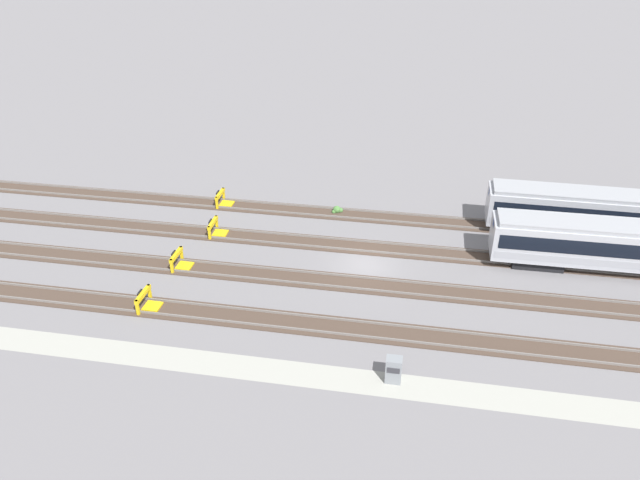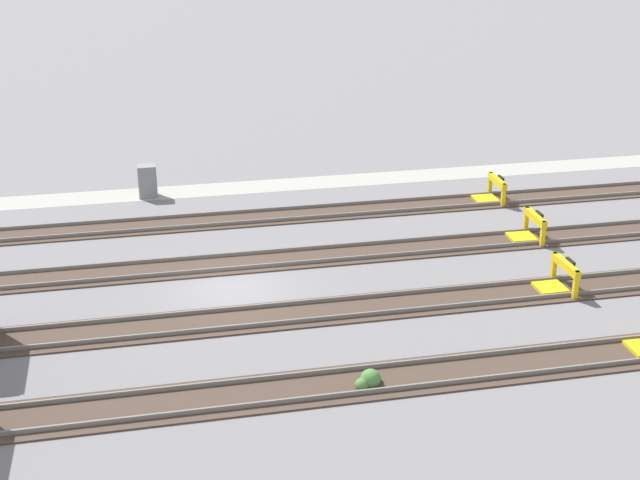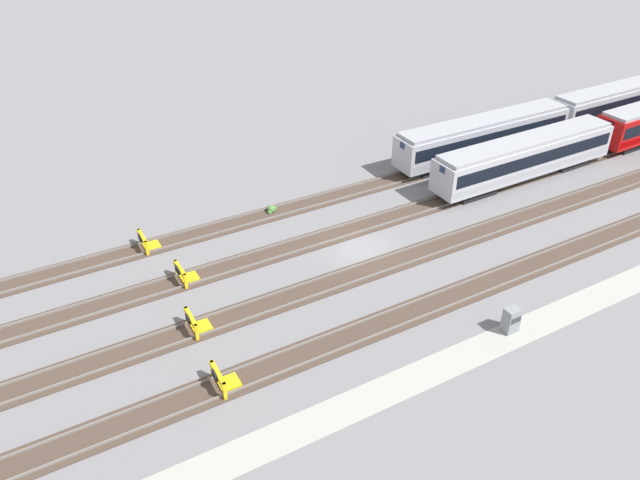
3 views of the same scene
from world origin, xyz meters
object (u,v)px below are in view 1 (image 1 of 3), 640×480
object	(u,v)px
subway_car_front_row_centre	(622,246)
bumper_stop_nearest_track	(147,301)
bumper_stop_near_inner_track	(180,261)
bumper_stop_middle_track	(216,229)
electrical_cabinet	(394,370)
bumper_stop_far_inner_track	(223,199)
weed_clump	(337,210)
subway_car_front_row_right_inner	(607,213)

from	to	relation	value
subway_car_front_row_centre	bumper_stop_nearest_track	bearing A→B (deg)	-162.26
subway_car_front_row_centre	bumper_stop_near_inner_track	size ratio (longest dim) A/B	8.99
bumper_stop_near_inner_track	bumper_stop_middle_track	xyz separation A→B (m)	(1.07, 5.04, 0.00)
bumper_stop_nearest_track	bumper_stop_middle_track	size ratio (longest dim) A/B	1.00
bumper_stop_nearest_track	electrical_cabinet	distance (m)	16.88
bumper_stop_far_inner_track	electrical_cabinet	bearing A→B (deg)	-50.28
bumper_stop_nearest_track	weed_clump	world-z (taller)	bumper_stop_nearest_track
weed_clump	subway_car_front_row_right_inner	bearing A→B (deg)	-0.81
subway_car_front_row_centre	bumper_stop_middle_track	xyz separation A→B (m)	(-29.96, 0.05, -1.53)
bumper_stop_far_inner_track	electrical_cabinet	world-z (taller)	electrical_cabinet
bumper_stop_middle_track	electrical_cabinet	size ratio (longest dim) A/B	1.25
bumper_stop_middle_track	electrical_cabinet	bearing A→B (deg)	-43.54
electrical_cabinet	bumper_stop_middle_track	bearing A→B (deg)	136.46
subway_car_front_row_centre	bumper_stop_nearest_track	size ratio (longest dim) A/B	8.99
bumper_stop_middle_track	bumper_stop_far_inner_track	bearing A→B (deg)	101.54
subway_car_front_row_centre	electrical_cabinet	size ratio (longest dim) A/B	11.26
bumper_stop_nearest_track	bumper_stop_far_inner_track	xyz separation A→B (m)	(0.37, 15.11, 0.00)
subway_car_front_row_right_inner	bumper_stop_far_inner_track	bearing A→B (deg)	179.95
bumper_stop_nearest_track	bumper_stop_far_inner_track	world-z (taller)	same
subway_car_front_row_right_inner	weed_clump	xyz separation A→B (m)	(-21.09, 0.30, -1.80)
subway_car_front_row_right_inner	bumper_stop_nearest_track	distance (m)	34.84
bumper_stop_middle_track	electrical_cabinet	distance (m)	20.64
bumper_stop_nearest_track	electrical_cabinet	xyz separation A→B (m)	(16.36, -4.14, 0.29)
subway_car_front_row_centre	electrical_cabinet	bearing A→B (deg)	-136.62
subway_car_front_row_right_inner	bumper_stop_nearest_track	bearing A→B (deg)	-154.31
subway_car_front_row_centre	bumper_stop_far_inner_track	distance (m)	31.44
bumper_stop_middle_track	electrical_cabinet	world-z (taller)	electrical_cabinet
bumper_stop_middle_track	weed_clump	size ratio (longest dim) A/B	2.18
bumper_stop_near_inner_track	bumper_stop_far_inner_track	xyz separation A→B (m)	(0.04, 10.08, 0.00)
bumper_stop_middle_track	weed_clump	bearing A→B (deg)	30.89
weed_clump	electrical_cabinet	bearing A→B (deg)	-72.66
bumper_stop_far_inner_track	weed_clump	world-z (taller)	bumper_stop_far_inner_track
subway_car_front_row_centre	bumper_stop_far_inner_track	size ratio (longest dim) A/B	9.00
bumper_stop_middle_track	bumper_stop_far_inner_track	distance (m)	5.14
bumper_stop_near_inner_track	subway_car_front_row_centre	bearing A→B (deg)	9.15
bumper_stop_near_inner_track	bumper_stop_middle_track	distance (m)	5.16
bumper_stop_nearest_track	weed_clump	bearing A→B (deg)	56.28
bumper_stop_near_inner_track	bumper_stop_middle_track	size ratio (longest dim) A/B	1.00
subway_car_front_row_centre	electrical_cabinet	world-z (taller)	subway_car_front_row_centre
weed_clump	bumper_stop_near_inner_track	bearing A→B (deg)	-133.83
electrical_cabinet	subway_car_front_row_right_inner	bearing A→B (deg)	52.04
bumper_stop_nearest_track	weed_clump	distance (m)	18.50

